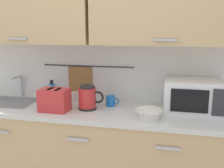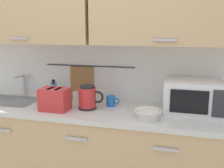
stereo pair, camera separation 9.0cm
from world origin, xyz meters
name	(u,v)px [view 2 (the right image)]	position (x,y,z in m)	size (l,w,h in m)	color
counter_unit	(89,154)	(-0.01, 0.30, 0.46)	(2.53, 0.64, 0.90)	tan
back_wall_assembly	(97,36)	(0.00, 0.53, 1.52)	(3.70, 0.41, 2.50)	silver
sink_faucet	(23,82)	(-0.81, 0.53, 1.04)	(0.09, 0.17, 0.22)	#B2B5BA
microwave	(193,97)	(0.87, 0.41, 1.04)	(0.46, 0.35, 0.27)	white
electric_kettle	(88,97)	(0.00, 0.27, 1.00)	(0.23, 0.16, 0.21)	black
dish_soap_bottle	(54,91)	(-0.44, 0.48, 0.99)	(0.06, 0.06, 0.20)	#3F8CD8
mug_near_sink	(77,96)	(-0.19, 0.47, 0.95)	(0.12, 0.08, 0.09)	silver
mixing_bowl	(148,114)	(0.53, 0.14, 0.94)	(0.21, 0.21, 0.08)	silver
toaster	(55,99)	(-0.26, 0.17, 1.00)	(0.26, 0.17, 0.19)	red
mug_by_kettle	(111,101)	(0.17, 0.40, 0.95)	(0.12, 0.08, 0.09)	blue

